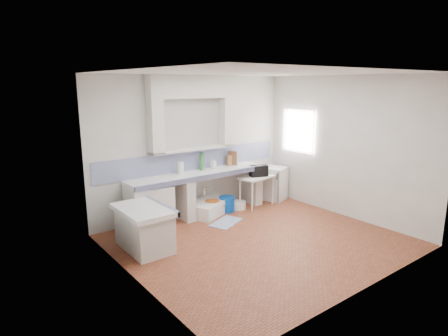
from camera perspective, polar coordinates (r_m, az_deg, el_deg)
floor at (r=6.68m, az=5.31°, el=-10.75°), size 4.50×4.50×0.00m
ceiling at (r=6.14m, az=5.85°, el=14.02°), size 4.50×4.50×0.00m
wall_back at (r=7.82m, az=-4.47°, el=3.41°), size 4.50×0.00×4.50m
wall_front at (r=5.03m, az=21.29°, el=-2.55°), size 4.50×0.00×4.50m
wall_left at (r=5.04m, az=-13.55°, el=-2.00°), size 0.00×4.50×4.50m
wall_right at (r=7.94m, az=17.57°, el=3.01°), size 0.00×4.50×4.50m
alcove_mass at (r=7.56m, az=-4.74°, el=12.04°), size 1.90×0.25×0.45m
window_frame at (r=8.78m, az=11.91°, el=5.50°), size 0.35×0.86×1.06m
lace_valance at (r=8.64m, az=11.39°, el=7.94°), size 0.01×0.84×0.24m
counter_slab at (r=7.62m, az=-3.80°, el=-0.95°), size 3.00×0.60×0.08m
counter_lip at (r=7.40m, az=-2.59°, el=-1.36°), size 3.00×0.04×0.10m
counter_pier_left at (r=7.10m, az=-13.24°, el=-6.07°), size 0.20×0.55×0.82m
counter_pier_mid at (r=7.56m, az=-5.96°, el=-4.65°), size 0.20×0.55×0.82m
counter_pier_right at (r=8.56m, az=4.07°, el=-2.56°), size 0.20×0.55×0.82m
peninsula_top at (r=6.25m, az=-11.98°, el=-6.16°), size 0.70×1.10×0.08m
peninsula_base at (r=6.37m, az=-11.83°, el=-9.15°), size 0.60×1.00×0.62m
peninsula_lip at (r=6.39m, az=-9.30°, el=-5.63°), size 0.04×1.10×0.10m
backsplash at (r=7.86m, az=-4.37°, el=1.24°), size 4.27×0.03×0.40m
stove at (r=7.26m, az=-10.20°, el=-5.62°), size 0.61×0.59×0.80m
sink at (r=7.93m, az=-2.13°, el=-5.91°), size 1.19×0.94×0.25m
side_table at (r=8.37m, az=4.89°, el=-3.47°), size 0.86×0.55×0.04m
fridge at (r=8.88m, az=7.51°, el=-2.29°), size 0.63×0.63×0.76m
bucket_red at (r=7.80m, az=-4.26°, el=-6.18°), size 0.34×0.34×0.27m
bucket_orange at (r=7.87m, az=-1.77°, el=-5.93°), size 0.40×0.40×0.29m
bucket_blue at (r=8.05m, az=0.40°, el=-5.39°), size 0.36×0.36×0.31m
basin_white at (r=8.25m, az=1.97°, el=-5.55°), size 0.41×0.41×0.15m
water_bottle_a at (r=7.97m, az=-3.87°, el=-5.59°), size 0.10×0.10×0.32m
water_bottle_b at (r=8.09m, az=-2.64°, el=-5.49°), size 0.08×0.08×0.27m
black_bag at (r=8.29m, az=5.20°, el=-0.42°), size 0.43×0.34×0.24m
green_bottle_a at (r=7.80m, az=-3.28°, el=1.00°), size 0.10×0.10×0.36m
green_bottle_b at (r=7.78m, az=-3.42°, el=0.89°), size 0.09×0.09×0.34m
knife_block at (r=8.22m, az=0.75°, el=1.13°), size 0.11×0.09×0.22m
cutting_board at (r=8.27m, az=1.29°, el=1.50°), size 0.10×0.21×0.30m
paper_towel at (r=7.50m, az=-6.54°, el=0.00°), size 0.13×0.13×0.24m
soap_bottle at (r=7.97m, az=-1.63°, el=0.75°), size 0.13×0.13×0.22m
rug at (r=7.45m, az=0.31°, el=-8.12°), size 0.80×0.64×0.01m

